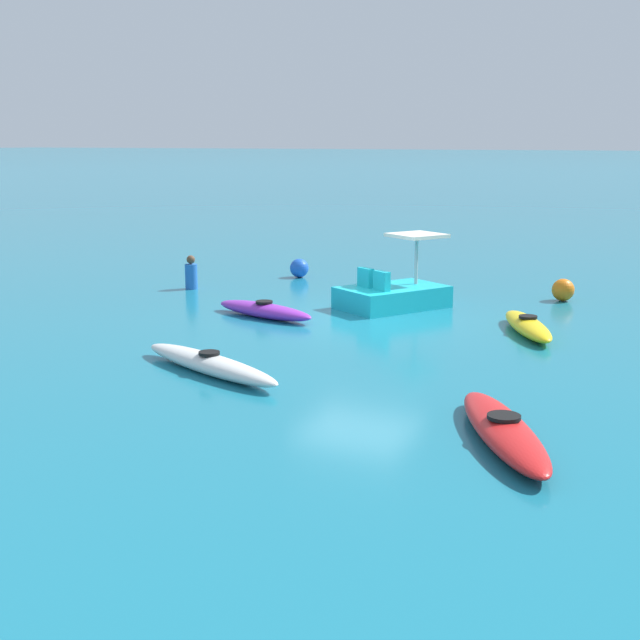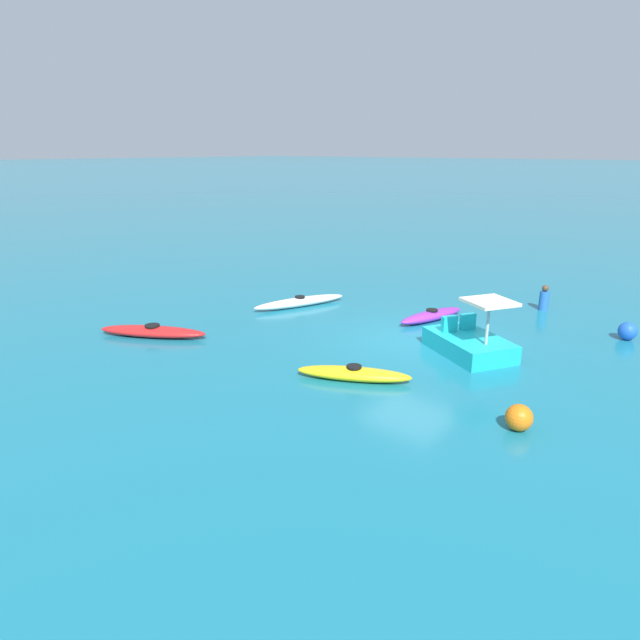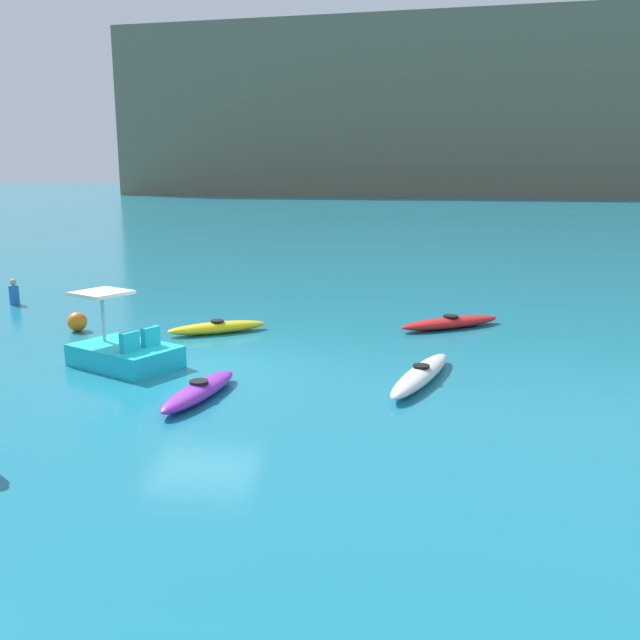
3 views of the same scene
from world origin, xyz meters
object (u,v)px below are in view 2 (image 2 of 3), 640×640
Objects in this scene: kayak_yellow at (354,374)px; pedal_boat_cyan at (470,342)px; kayak_purple at (432,315)px; buoy_orange at (519,418)px; kayak_red at (153,331)px; buoy_blue at (628,331)px; person_near_shore at (544,299)px; kayak_white at (300,302)px.

pedal_boat_cyan reaches higher than kayak_yellow.
kayak_purple is 0.98× the size of pedal_boat_cyan.
pedal_boat_cyan is 4.26m from buoy_orange.
kayak_yellow is at bearing 99.63° from kayak_purple.
kayak_red is 1.17× the size of kayak_yellow.
buoy_blue is at bearing -93.14° from buoy_orange.
kayak_purple is at bearing -80.37° from kayak_yellow.
kayak_yellow is 5.12× the size of buoy_blue.
person_near_shore is (-0.08, -5.66, 0.05)m from pedal_boat_cyan.
buoy_blue is at bearing -120.42° from kayak_yellow.
kayak_white is 3.95× the size of person_near_shore.
kayak_red is 12.99m from person_near_shore.
kayak_red is 13.91m from buoy_blue.
kayak_yellow is at bearing 1.04° from buoy_orange.
person_near_shore is (-7.94, -10.29, 0.22)m from kayak_red.
pedal_boat_cyan is at bearing 174.62° from kayak_white.
pedal_boat_cyan is at bearing -111.50° from kayak_yellow.
pedal_boat_cyan is at bearing 89.17° from person_near_shore.
kayak_purple is 0.79× the size of kayak_white.
buoy_blue is at bearing 151.10° from person_near_shore.
kayak_yellow is 6.71m from kayak_white.
person_near_shore is (-6.78, -5.03, 0.22)m from kayak_white.
kayak_yellow is 8.66m from buoy_blue.
buoy_orange is at bearing 105.75° from person_near_shore.
pedal_boat_cyan is 3.21× the size of person_near_shore.
buoy_orange is (-4.92, 5.47, 0.11)m from kayak_purple.
pedal_boat_cyan is (-2.29, 2.11, 0.17)m from kayak_purple.
kayak_purple is at bearing -129.54° from kayak_red.
buoy_blue is at bearing -160.73° from kayak_white.
kayak_yellow is at bearing 68.50° from pedal_boat_cyan.
kayak_red and kayak_yellow have the same top height.
person_near_shore is at bearing -143.42° from kayak_white.
buoy_blue is 0.98× the size of buoy_orange.
buoy_orange is at bearing 86.86° from buoy_blue.
buoy_orange reaches higher than kayak_white.
buoy_blue reaches higher than kayak_red.
kayak_red is 9.12m from pedal_boat_cyan.
kayak_yellow is 0.78× the size of kayak_white.
person_near_shore is at bearing -123.77° from kayak_purple.
kayak_red is 10.56m from buoy_orange.
kayak_yellow is 3.08× the size of person_near_shore.
kayak_purple is 3.12m from pedal_boat_cyan.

